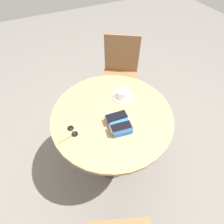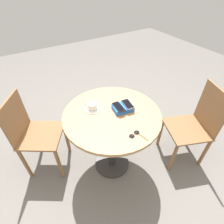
{
  "view_description": "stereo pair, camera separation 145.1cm",
  "coord_description": "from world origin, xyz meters",
  "px_view_note": "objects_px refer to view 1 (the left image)",
  "views": [
    {
      "loc": [
        -0.7,
        0.33,
        1.73
      ],
      "look_at": [
        0.0,
        0.0,
        0.78
      ],
      "focal_mm": 28.0,
      "sensor_mm": 36.0,
      "label": 1
    },
    {
      "loc": [
        0.59,
        0.98,
        1.77
      ],
      "look_at": [
        0.0,
        0.0,
        0.78
      ],
      "focal_mm": 28.0,
      "sensor_mm": 36.0,
      "label": 2
    }
  ],
  "objects_px": {
    "phone_box": "(120,124)",
    "saucer": "(123,97)",
    "phone_gray": "(121,127)",
    "phone_black": "(117,116)",
    "sunglasses": "(72,132)",
    "chair_near_window": "(120,77)",
    "round_table": "(112,125)",
    "coffee_cup": "(123,93)"
  },
  "relations": [
    {
      "from": "saucer",
      "to": "coffee_cup",
      "type": "distance_m",
      "value": 0.03
    },
    {
      "from": "phone_box",
      "to": "saucer",
      "type": "height_order",
      "value": "phone_box"
    },
    {
      "from": "phone_gray",
      "to": "sunglasses",
      "type": "height_order",
      "value": "phone_gray"
    },
    {
      "from": "sunglasses",
      "to": "chair_near_window",
      "type": "distance_m",
      "value": 1.02
    },
    {
      "from": "phone_black",
      "to": "sunglasses",
      "type": "distance_m",
      "value": 0.31
    },
    {
      "from": "coffee_cup",
      "to": "sunglasses",
      "type": "relative_size",
      "value": 0.77
    },
    {
      "from": "phone_black",
      "to": "sunglasses",
      "type": "xyz_separation_m",
      "value": [
        0.04,
        0.31,
        -0.05
      ]
    },
    {
      "from": "phone_gray",
      "to": "phone_black",
      "type": "distance_m",
      "value": 0.09
    },
    {
      "from": "round_table",
      "to": "phone_black",
      "type": "distance_m",
      "value": 0.2
    },
    {
      "from": "phone_gray",
      "to": "chair_near_window",
      "type": "height_order",
      "value": "chair_near_window"
    },
    {
      "from": "round_table",
      "to": "chair_near_window",
      "type": "xyz_separation_m",
      "value": [
        0.65,
        -0.41,
        -0.16
      ]
    },
    {
      "from": "phone_black",
      "to": "coffee_cup",
      "type": "height_order",
      "value": "coffee_cup"
    },
    {
      "from": "phone_gray",
      "to": "chair_near_window",
      "type": "xyz_separation_m",
      "value": [
        0.8,
        -0.42,
        -0.34
      ]
    },
    {
      "from": "sunglasses",
      "to": "round_table",
      "type": "bearing_deg",
      "value": -85.06
    },
    {
      "from": "phone_box",
      "to": "round_table",
      "type": "bearing_deg",
      "value": 0.85
    },
    {
      "from": "saucer",
      "to": "coffee_cup",
      "type": "bearing_deg",
      "value": -42.25
    },
    {
      "from": "coffee_cup",
      "to": "phone_black",
      "type": "bearing_deg",
      "value": 142.23
    },
    {
      "from": "phone_box",
      "to": "phone_gray",
      "type": "relative_size",
      "value": 1.25
    },
    {
      "from": "saucer",
      "to": "chair_near_window",
      "type": "bearing_deg",
      "value": -26.22
    },
    {
      "from": "phone_black",
      "to": "saucer",
      "type": "distance_m",
      "value": 0.23
    },
    {
      "from": "saucer",
      "to": "phone_box",
      "type": "bearing_deg",
      "value": 147.86
    },
    {
      "from": "round_table",
      "to": "saucer",
      "type": "height_order",
      "value": "saucer"
    },
    {
      "from": "saucer",
      "to": "round_table",
      "type": "bearing_deg",
      "value": 128.33
    },
    {
      "from": "round_table",
      "to": "phone_gray",
      "type": "xyz_separation_m",
      "value": [
        -0.16,
        0.01,
        0.19
      ]
    },
    {
      "from": "phone_box",
      "to": "phone_gray",
      "type": "distance_m",
      "value": 0.05
    },
    {
      "from": "round_table",
      "to": "sunglasses",
      "type": "relative_size",
      "value": 6.48
    },
    {
      "from": "round_table",
      "to": "coffee_cup",
      "type": "xyz_separation_m",
      "value": [
        0.12,
        -0.15,
        0.17
      ]
    },
    {
      "from": "phone_box",
      "to": "phone_gray",
      "type": "height_order",
      "value": "phone_gray"
    },
    {
      "from": "chair_near_window",
      "to": "coffee_cup",
      "type": "bearing_deg",
      "value": 153.86
    },
    {
      "from": "phone_gray",
      "to": "phone_black",
      "type": "xyz_separation_m",
      "value": [
        0.09,
        -0.01,
        0.0
      ]
    },
    {
      "from": "sunglasses",
      "to": "chair_near_window",
      "type": "relative_size",
      "value": 0.15
    },
    {
      "from": "phone_box",
      "to": "saucer",
      "type": "xyz_separation_m",
      "value": [
        0.23,
        -0.14,
        -0.02
      ]
    },
    {
      "from": "saucer",
      "to": "chair_near_window",
      "type": "relative_size",
      "value": 0.17
    },
    {
      "from": "saucer",
      "to": "sunglasses",
      "type": "relative_size",
      "value": 1.12
    },
    {
      "from": "phone_box",
      "to": "phone_gray",
      "type": "xyz_separation_m",
      "value": [
        -0.04,
        0.01,
        0.03
      ]
    },
    {
      "from": "phone_box",
      "to": "chair_near_window",
      "type": "distance_m",
      "value": 0.92
    },
    {
      "from": "round_table",
      "to": "saucer",
      "type": "xyz_separation_m",
      "value": [
        0.11,
        -0.14,
        0.14
      ]
    },
    {
      "from": "phone_box",
      "to": "chair_near_window",
      "type": "relative_size",
      "value": 0.21
    },
    {
      "from": "phone_gray",
      "to": "sunglasses",
      "type": "bearing_deg",
      "value": 66.0
    },
    {
      "from": "round_table",
      "to": "phone_black",
      "type": "relative_size",
      "value": 5.9
    },
    {
      "from": "phone_black",
      "to": "saucer",
      "type": "bearing_deg",
      "value": -37.72
    },
    {
      "from": "chair_near_window",
      "to": "phone_box",
      "type": "bearing_deg",
      "value": 151.94
    }
  ]
}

